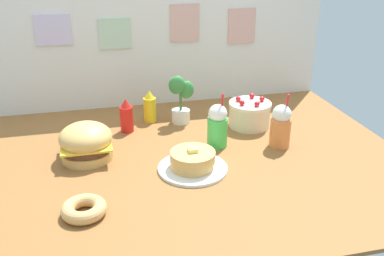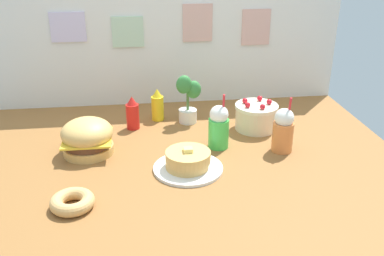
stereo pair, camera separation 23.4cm
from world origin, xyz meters
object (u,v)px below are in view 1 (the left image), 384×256
ketchup_bottle (127,116)px  cream_soda_cup (217,126)px  layer_cake (250,114)px  donut_pink_glaze (84,209)px  pancake_stack (192,162)px  mustard_bottle (150,107)px  burger (86,142)px  orange_float_cup (281,126)px  potted_plant (180,97)px

ketchup_bottle → cream_soda_cup: bearing=-33.8°
layer_cake → cream_soda_cup: (-0.28, -0.22, 0.04)m
layer_cake → donut_pink_glaze: layer_cake is taller
pancake_stack → mustard_bottle: 0.70m
pancake_stack → burger: bearing=153.8°
ketchup_bottle → cream_soda_cup: cream_soda_cup is taller
burger → donut_pink_glaze: bearing=-92.4°
burger → donut_pink_glaze: (-0.02, -0.53, -0.06)m
ketchup_bottle → burger: bearing=-128.5°
cream_soda_cup → orange_float_cup: same height
cream_soda_cup → ketchup_bottle: bearing=146.2°
burger → mustard_bottle: (0.40, 0.43, 0.00)m
mustard_bottle → orange_float_cup: size_ratio=0.67×
pancake_stack → orange_float_cup: 0.57m
burger → pancake_stack: burger is taller
ketchup_bottle → cream_soda_cup: size_ratio=0.67×
ketchup_bottle → donut_pink_glaze: ketchup_bottle is taller
pancake_stack → ketchup_bottle: size_ratio=1.70×
cream_soda_cup → orange_float_cup: 0.35m
burger → mustard_bottle: mustard_bottle is taller
layer_cake → potted_plant: (-0.41, 0.16, 0.09)m
layer_cake → orange_float_cup: (0.07, -0.31, 0.04)m
donut_pink_glaze → potted_plant: 1.09m
cream_soda_cup → donut_pink_glaze: size_ratio=1.61×
mustard_bottle → donut_pink_glaze: 1.05m
cream_soda_cup → orange_float_cup: size_ratio=1.00×
layer_cake → ketchup_bottle: bearing=172.3°
layer_cake → orange_float_cup: 0.32m
layer_cake → cream_soda_cup: 0.35m
orange_float_cup → cream_soda_cup: bearing=165.4°
pancake_stack → mustard_bottle: size_ratio=1.70×
orange_float_cup → potted_plant: size_ratio=0.98×
layer_cake → orange_float_cup: bearing=-77.7°
burger → ketchup_bottle: (0.24, 0.31, 0.00)m
burger → mustard_bottle: bearing=46.7°
mustard_bottle → orange_float_cup: bearing=-38.8°
pancake_stack → donut_pink_glaze: 0.61m
mustard_bottle → orange_float_cup: orange_float_cup is taller
orange_float_cup → pancake_stack: bearing=-164.5°
donut_pink_glaze → layer_cake: bearing=35.6°
burger → layer_cake: 1.02m
burger → orange_float_cup: orange_float_cup is taller
donut_pink_glaze → potted_plant: potted_plant is taller
burger → ketchup_bottle: 0.39m
burger → pancake_stack: bearing=-26.2°
burger → layer_cake: bearing=11.6°
ketchup_bottle → mustard_bottle: (0.16, 0.12, 0.00)m
layer_cake → ketchup_bottle: (-0.75, 0.10, 0.02)m
burger → pancake_stack: 0.58m
burger → potted_plant: size_ratio=0.87×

